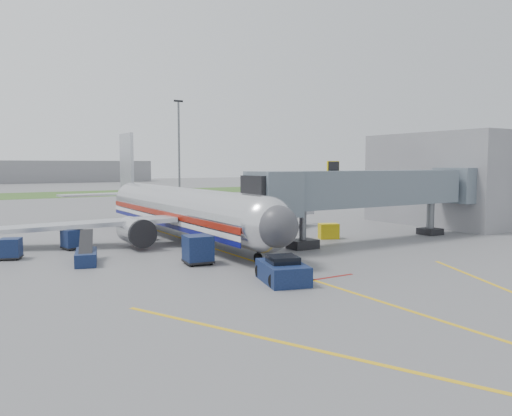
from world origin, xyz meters
TOP-DOWN VIEW (x-y plane):
  - ground at (0.00, 0.00)m, footprint 400.00×400.00m
  - grass_strip at (0.00, 90.00)m, footprint 300.00×25.00m
  - apron_markings at (0.00, -7.40)m, footprint 21.52×50.00m
  - airliner at (0.00, 15.25)m, footprint 32.10×35.67m
  - jet_bridge at (12.86, 5.00)m, footprint 25.30×4.00m
  - terminal at (30.00, 10.00)m, footprint 10.00×16.00m
  - light_mast_right at (25.00, 75.00)m, footprint 2.00×0.44m
  - pushback_tug at (-1.76, -3.50)m, footprint 3.08×4.05m
  - baggage_cart_a at (-14.15, 12.03)m, footprint 1.75×1.75m
  - baggage_cart_b at (-3.68, 3.66)m, footprint 1.97×1.97m
  - baggage_cart_c at (-9.57, 14.08)m, footprint 1.76×1.76m
  - belt_loader at (-9.99, 7.76)m, footprint 2.17×4.29m
  - ground_power_cart at (11.13, 8.00)m, footprint 2.01×1.71m

SIDE VIEW (x-z plane):
  - ground at x=0.00m, z-range 0.00..0.00m
  - apron_markings at x=0.00m, z-range 0.00..0.01m
  - grass_strip at x=0.00m, z-range 0.00..0.01m
  - belt_loader at x=-9.99m, z-range -0.51..1.52m
  - pushback_tug at x=-1.76m, z-range -0.12..1.38m
  - ground_power_cart at x=11.13m, z-range -0.01..1.35m
  - baggage_cart_a at x=-14.15m, z-range 0.01..1.49m
  - baggage_cart_c at x=-9.57m, z-range 0.01..1.58m
  - baggage_cart_b at x=-3.68m, z-range 0.02..1.94m
  - airliner at x=0.00m, z-range -2.48..7.77m
  - jet_bridge at x=12.86m, z-range 1.02..7.92m
  - terminal at x=30.00m, z-range 0.00..10.00m
  - light_mast_right at x=25.00m, z-range 0.58..20.98m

